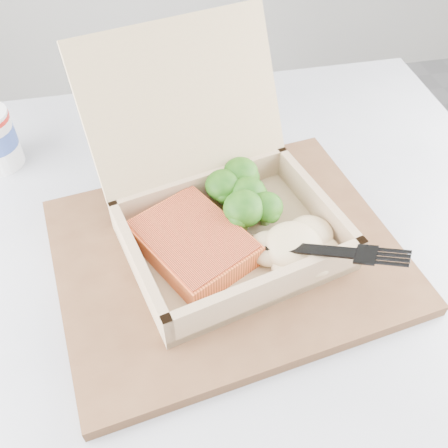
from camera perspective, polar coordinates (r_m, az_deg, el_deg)
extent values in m
cylinder|color=black|center=(0.89, 0.19, -20.15)|extent=(0.08, 0.08, 0.70)
cube|color=#A6A8B0|center=(0.57, 0.29, -6.11)|extent=(0.80, 0.80, 0.03)
cube|color=brown|center=(0.57, 0.35, -3.45)|extent=(0.41, 0.35, 0.02)
cube|color=#9E815F|center=(0.56, 0.96, -2.44)|extent=(0.26, 0.22, 0.01)
cube|color=#9D7F5E|center=(0.52, -9.65, -5.03)|extent=(0.05, 0.17, 0.05)
cube|color=#9D7F5E|center=(0.59, 10.42, 2.19)|extent=(0.05, 0.17, 0.05)
cube|color=#9D7F5E|center=(0.50, 5.16, -7.55)|extent=(0.22, 0.06, 0.05)
cube|color=#9D7F5E|center=(0.60, -2.50, 4.08)|extent=(0.22, 0.06, 0.05)
cube|color=#9E815F|center=(0.57, -4.66, 13.81)|extent=(0.24, 0.14, 0.16)
cube|color=orange|center=(0.54, -3.56, -2.17)|extent=(0.14, 0.15, 0.03)
ellipsoid|color=tan|center=(0.53, 7.92, -2.43)|extent=(0.10, 0.09, 0.04)
cube|color=black|center=(0.52, 1.77, -0.81)|extent=(0.10, 0.08, 0.04)
cube|color=black|center=(0.51, 11.20, -3.63)|extent=(0.05, 0.05, 0.02)
cube|color=silver|center=(0.70, -0.68, 7.89)|extent=(0.10, 0.16, 0.00)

